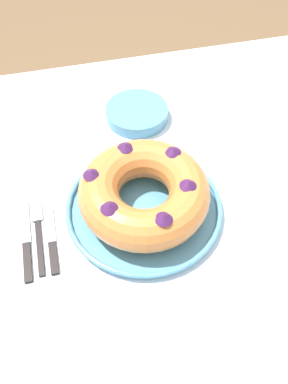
# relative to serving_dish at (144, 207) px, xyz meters

# --- Properties ---
(ground_plane) EXTENTS (8.00, 8.00, 0.00)m
(ground_plane) POSITION_rel_serving_dish_xyz_m (0.02, -0.03, -0.74)
(ground_plane) COLOR brown
(dining_table) EXTENTS (1.40, 1.27, 0.72)m
(dining_table) POSITION_rel_serving_dish_xyz_m (0.02, -0.03, -0.08)
(dining_table) COLOR silver
(dining_table) RESTS_ON ground_plane
(serving_dish) EXTENTS (0.35, 0.35, 0.02)m
(serving_dish) POSITION_rel_serving_dish_xyz_m (0.00, 0.00, 0.00)
(serving_dish) COLOR #518EB2
(serving_dish) RESTS_ON dining_table
(bundt_cake) EXTENTS (0.29, 0.29, 0.10)m
(bundt_cake) POSITION_rel_serving_dish_xyz_m (-0.00, -0.00, 0.06)
(bundt_cake) COLOR #C67538
(bundt_cake) RESTS_ON serving_dish
(fork) EXTENTS (0.02, 0.19, 0.01)m
(fork) POSITION_rel_serving_dish_xyz_m (-0.24, -0.00, -0.01)
(fork) COLOR black
(fork) RESTS_ON dining_table
(serving_knife) EXTENTS (0.02, 0.20, 0.01)m
(serving_knife) POSITION_rel_serving_dish_xyz_m (-0.27, -0.03, -0.01)
(serving_knife) COLOR black
(serving_knife) RESTS_ON dining_table
(cake_knife) EXTENTS (0.02, 0.17, 0.01)m
(cake_knife) POSITION_rel_serving_dish_xyz_m (-0.21, -0.04, -0.01)
(cake_knife) COLOR black
(cake_knife) RESTS_ON dining_table
(side_bowl) EXTENTS (0.17, 0.17, 0.03)m
(side_bowl) POSITION_rel_serving_dish_xyz_m (0.06, 0.31, 0.01)
(side_bowl) COLOR #518EB2
(side_bowl) RESTS_ON dining_table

